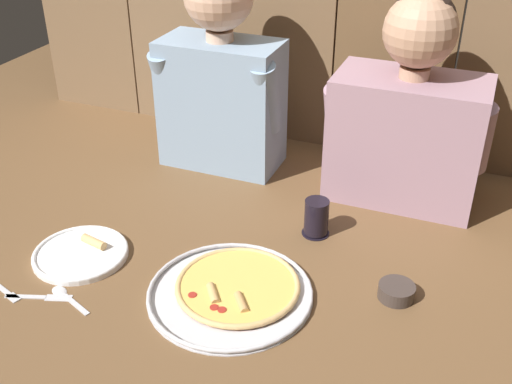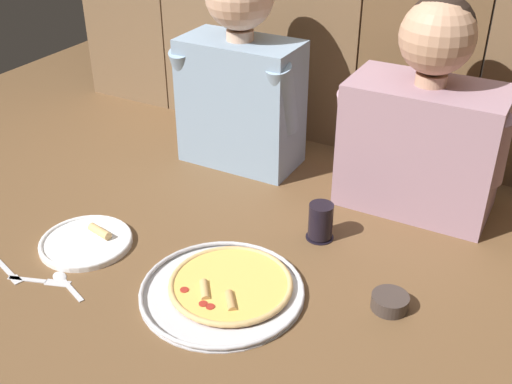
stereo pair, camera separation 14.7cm
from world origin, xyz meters
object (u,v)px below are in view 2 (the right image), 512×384
(dipping_bowl, at_px, (390,301))
(diner_left, at_px, (241,68))
(pizza_tray, at_px, (225,288))
(diner_right, at_px, (425,119))
(drinking_glass, at_px, (321,222))
(dinner_plate, at_px, (86,242))

(dipping_bowl, distance_m, diner_left, 0.84)
(pizza_tray, height_order, diner_right, diner_right)
(drinking_glass, bearing_deg, diner_right, 59.81)
(diner_right, bearing_deg, dipping_bowl, -80.02)
(diner_right, bearing_deg, diner_left, 179.99)
(dinner_plate, bearing_deg, diner_right, 41.38)
(dinner_plate, distance_m, diner_right, 0.94)
(drinking_glass, bearing_deg, pizza_tray, -108.84)
(pizza_tray, height_order, diner_left, diner_left)
(pizza_tray, distance_m, dipping_bowl, 0.37)
(pizza_tray, distance_m, drinking_glass, 0.32)
(pizza_tray, xyz_separation_m, dinner_plate, (-0.41, -0.01, -0.00))
(pizza_tray, relative_size, diner_right, 0.65)
(drinking_glass, height_order, diner_right, diner_right)
(diner_left, distance_m, diner_right, 0.56)
(dinner_plate, height_order, diner_right, diner_right)
(dinner_plate, bearing_deg, dipping_bowl, 10.16)
(dipping_bowl, height_order, diner_left, diner_left)
(pizza_tray, distance_m, diner_right, 0.69)
(drinking_glass, xyz_separation_m, diner_left, (-0.40, 0.28, 0.26))
(dinner_plate, xyz_separation_m, drinking_glass, (0.51, 0.32, 0.04))
(dinner_plate, height_order, diner_left, diner_left)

